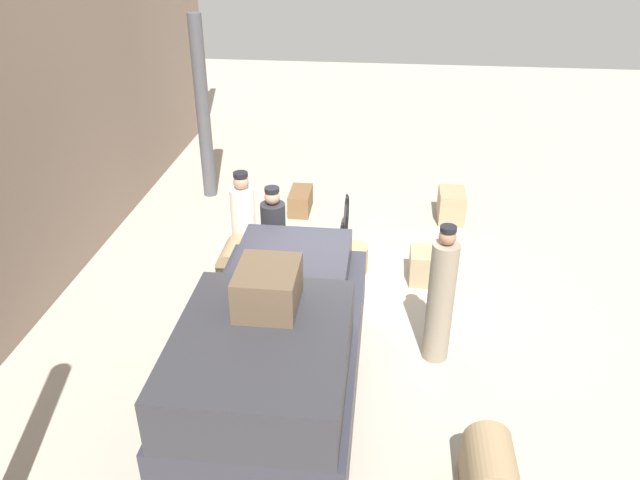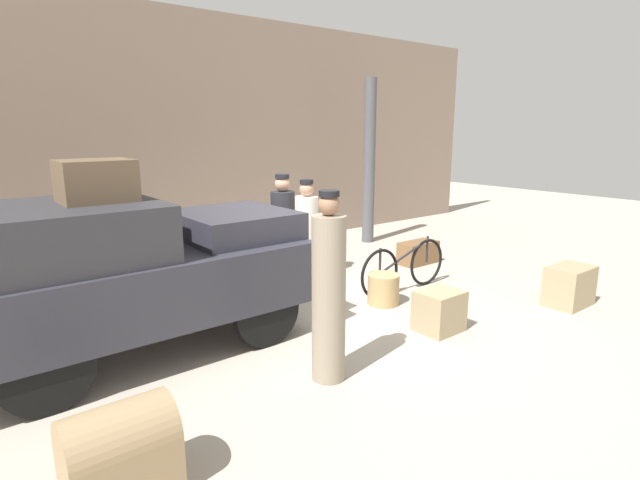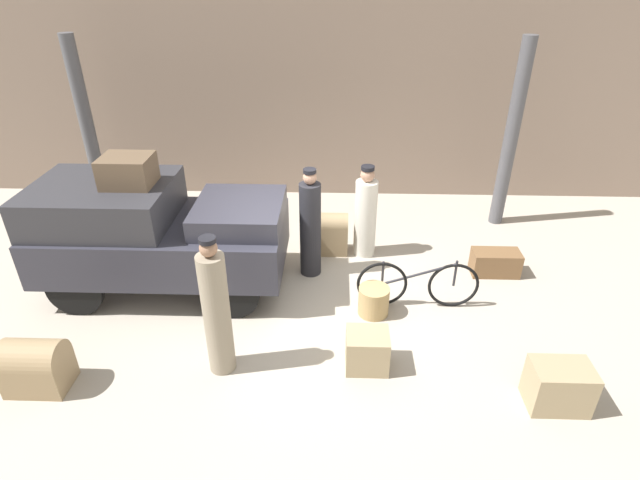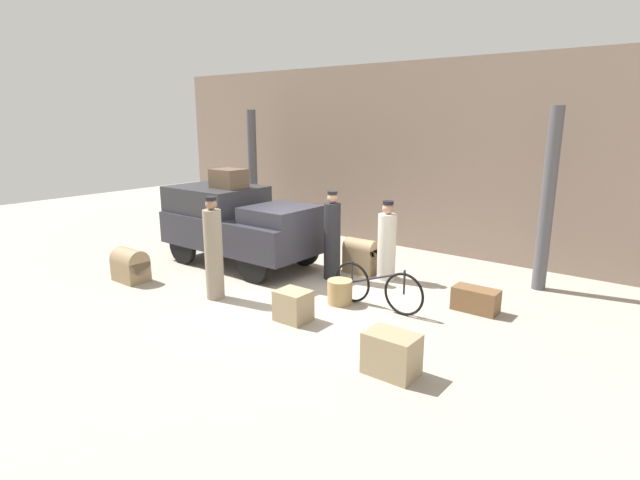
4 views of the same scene
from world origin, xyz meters
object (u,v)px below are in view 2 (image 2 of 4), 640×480
(truck, at_px, (128,268))
(trunk_barrel_dark, at_px, (274,260))
(suitcase_small_leather, at_px, (120,453))
(trunk_large_brown, at_px, (439,311))
(porter_standing_middle, at_px, (283,242))
(porter_lifting_near_truck, at_px, (307,234))
(wicker_basket, at_px, (383,289))
(trunk_umber_medium, at_px, (569,286))
(bicycle, at_px, (404,267))
(trunk_wicker_pale, at_px, (418,253))
(porter_carrying_trunk, at_px, (329,294))
(trunk_on_truck_roof, at_px, (96,181))

(truck, bearing_deg, trunk_barrel_dark, 23.01)
(suitcase_small_leather, distance_m, trunk_large_brown, 3.93)
(porter_standing_middle, distance_m, suitcase_small_leather, 4.08)
(porter_standing_middle, height_order, porter_lifting_near_truck, porter_standing_middle)
(porter_standing_middle, bearing_deg, truck, -169.52)
(wicker_basket, distance_m, trunk_large_brown, 1.09)
(wicker_basket, relative_size, trunk_umber_medium, 0.66)
(trunk_umber_medium, height_order, suitcase_small_leather, suitcase_small_leather)
(bicycle, distance_m, porter_lifting_near_truck, 1.68)
(wicker_basket, relative_size, suitcase_small_leather, 0.63)
(trunk_umber_medium, relative_size, trunk_wicker_pale, 0.89)
(suitcase_small_leather, bearing_deg, wicker_basket, 21.01)
(porter_carrying_trunk, bearing_deg, suitcase_small_leather, -169.42)
(bicycle, distance_m, porter_carrying_trunk, 2.96)
(trunk_wicker_pale, bearing_deg, trunk_on_truck_roof, -175.01)
(trunk_barrel_dark, bearing_deg, porter_standing_middle, -111.66)
(bicycle, bearing_deg, trunk_on_truck_roof, 173.98)
(trunk_wicker_pale, bearing_deg, porter_standing_middle, -178.87)
(truck, distance_m, trunk_umber_medium, 5.72)
(porter_lifting_near_truck, xyz_separation_m, trunk_large_brown, (-0.09, -2.77, -0.48))
(trunk_large_brown, bearing_deg, porter_carrying_trunk, -177.44)
(porter_carrying_trunk, bearing_deg, trunk_barrel_dark, 66.44)
(suitcase_small_leather, bearing_deg, porter_lifting_near_truck, 39.14)
(porter_carrying_trunk, xyz_separation_m, trunk_umber_medium, (3.93, -0.47, -0.59))
(bicycle, relative_size, suitcase_small_leather, 2.53)
(truck, distance_m, bicycle, 3.94)
(bicycle, distance_m, wicker_basket, 0.69)
(truck, height_order, porter_standing_middle, porter_standing_middle)
(truck, height_order, trunk_on_truck_roof, trunk_on_truck_roof)
(trunk_umber_medium, bearing_deg, trunk_wicker_pale, 89.01)
(trunk_barrel_dark, relative_size, trunk_on_truck_roof, 1.07)
(trunk_large_brown, bearing_deg, trunk_wicker_pale, 45.27)
(porter_lifting_near_truck, distance_m, trunk_wicker_pale, 2.23)
(porter_lifting_near_truck, bearing_deg, trunk_large_brown, -91.79)
(porter_standing_middle, height_order, trunk_large_brown, porter_standing_middle)
(trunk_on_truck_roof, bearing_deg, trunk_large_brown, -27.28)
(wicker_basket, bearing_deg, trunk_wicker_pale, 28.78)
(porter_lifting_near_truck, relative_size, suitcase_small_leather, 2.30)
(suitcase_small_leather, bearing_deg, trunk_wicker_pale, 23.71)
(porter_carrying_trunk, distance_m, trunk_large_brown, 1.90)
(bicycle, bearing_deg, trunk_barrel_dark, 131.35)
(bicycle, distance_m, suitcase_small_leather, 5.00)
(wicker_basket, bearing_deg, trunk_barrel_dark, 112.02)
(truck, xyz_separation_m, wicker_basket, (3.23, -0.63, -0.74))
(bicycle, height_order, suitcase_small_leather, bicycle)
(porter_lifting_near_truck, height_order, trunk_umber_medium, porter_lifting_near_truck)
(suitcase_small_leather, bearing_deg, trunk_umber_medium, -0.73)
(truck, distance_m, porter_standing_middle, 2.32)
(trunk_barrel_dark, bearing_deg, bicycle, -48.65)
(trunk_barrel_dark, bearing_deg, trunk_on_truck_roof, -158.79)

